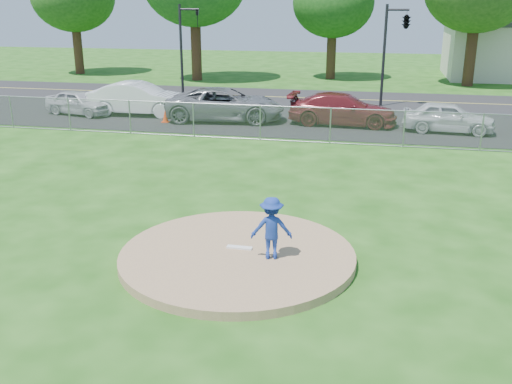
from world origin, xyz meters
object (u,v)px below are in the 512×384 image
traffic_signal_left (185,43)px  parked_car_silver (79,102)px  parked_car_white (139,99)px  parked_car_gray (225,104)px  parked_car_darkred (343,109)px  pitcher (272,228)px  parked_car_pearl (448,117)px  traffic_cone (165,116)px  traffic_signal_center (404,23)px

traffic_signal_left → parked_car_silver: traffic_signal_left is taller
parked_car_white → parked_car_gray: size_ratio=0.89×
parked_car_gray → parked_car_darkred: (5.83, 0.18, -0.06)m
pitcher → parked_car_silver: size_ratio=0.38×
parked_car_gray → parked_car_pearl: 10.68m
pitcher → traffic_cone: bearing=-72.7°
parked_car_white → parked_car_silver: bearing=99.1°
traffic_signal_center → parked_car_darkred: bearing=-114.8°
pitcher → parked_car_gray: parked_car_gray is taller
traffic_signal_left → traffic_cone: size_ratio=9.15×
parked_car_white → pitcher: bearing=-149.8°
parked_car_white → traffic_signal_center: bearing=-68.9°
traffic_cone → parked_car_silver: 5.28m
traffic_signal_center → parked_car_pearl: size_ratio=1.38×
traffic_signal_center → parked_car_silver: size_ratio=1.48×
pitcher → parked_car_pearl: size_ratio=0.35×
traffic_signal_left → parked_car_gray: bearing=-55.9°
pitcher → parked_car_white: bearing=-69.6°
traffic_signal_left → pitcher: (9.58, -22.13, -2.45)m
parked_car_white → parked_car_darkred: 10.68m
parked_car_silver → parked_car_pearl: parked_car_pearl is taller
traffic_signal_left → parked_car_darkred: traffic_signal_left is taller
parked_car_darkred → parked_car_gray: bearing=94.3°
parked_car_white → traffic_cone: bearing=-129.0°
pitcher → parked_car_darkred: bearing=-102.9°
traffic_signal_left → traffic_signal_center: 12.79m
traffic_signal_center → parked_car_pearl: (2.09, -6.62, -3.91)m
traffic_cone → parked_car_darkred: bearing=8.2°
traffic_signal_left → parked_car_white: (-0.69, -5.64, -2.50)m
traffic_signal_center → parked_car_darkred: (-2.75, -5.96, -3.85)m
pitcher → parked_car_gray: bearing=-82.8°
traffic_cone → parked_car_darkred: (8.62, 1.24, 0.45)m
traffic_cone → parked_car_pearl: (13.46, 0.58, 0.39)m
pitcher → parked_car_pearl: (5.24, 15.51, -0.21)m
traffic_signal_center → parked_car_silver: (-16.55, -6.23, -3.96)m
parked_car_darkred → traffic_signal_left: bearing=61.6°
parked_car_silver → parked_car_pearl: (18.64, -0.39, 0.05)m
traffic_signal_center → parked_car_gray: traffic_signal_center is taller
traffic_signal_left → parked_car_pearl: (14.82, -6.62, -2.66)m
traffic_signal_left → traffic_signal_center: size_ratio=1.00×
traffic_cone → parked_car_silver: parked_car_silver is taller
traffic_cone → parked_car_gray: 3.03m
parked_car_silver → traffic_signal_center: bearing=-56.1°
traffic_signal_center → parked_car_gray: bearing=-144.4°
parked_car_silver → parked_car_white: bearing=-65.9°
parked_car_darkred → parked_car_pearl: 4.89m
traffic_signal_center → traffic_cone: 14.13m
traffic_cone → parked_car_pearl: 13.48m
parked_car_silver → parked_car_darkred: (13.80, 0.27, 0.11)m
traffic_signal_left → parked_car_silver: size_ratio=1.48×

